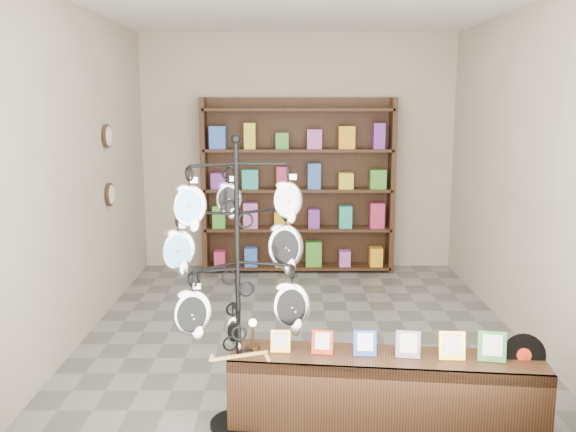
# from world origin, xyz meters

# --- Properties ---
(ground) EXTENTS (5.00, 5.00, 0.00)m
(ground) POSITION_xyz_m (0.00, 0.00, 0.00)
(ground) COLOR slate
(ground) RESTS_ON ground
(room_envelope) EXTENTS (5.00, 5.00, 5.00)m
(room_envelope) POSITION_xyz_m (0.00, 0.00, 1.85)
(room_envelope) COLOR #B6AC92
(room_envelope) RESTS_ON ground
(display_tree) EXTENTS (1.02, 1.00, 1.95)m
(display_tree) POSITION_xyz_m (-0.45, -1.78, 1.13)
(display_tree) COLOR black
(display_tree) RESTS_ON ground
(front_shelf) EXTENTS (2.08, 0.64, 0.72)m
(front_shelf) POSITION_xyz_m (0.52, -1.80, 0.25)
(front_shelf) COLOR black
(front_shelf) RESTS_ON ground
(back_shelving) EXTENTS (2.42, 0.36, 2.20)m
(back_shelving) POSITION_xyz_m (0.00, 2.30, 1.03)
(back_shelving) COLOR black
(back_shelving) RESTS_ON ground
(wall_clocks) EXTENTS (0.03, 0.24, 0.84)m
(wall_clocks) POSITION_xyz_m (-1.97, 0.80, 1.50)
(wall_clocks) COLOR black
(wall_clocks) RESTS_ON ground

